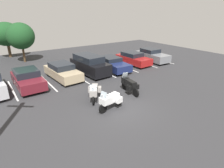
{
  "coord_description": "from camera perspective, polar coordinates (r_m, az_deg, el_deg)",
  "views": [
    {
      "loc": [
        -6.66,
        -8.46,
        5.91
      ],
      "look_at": [
        0.64,
        2.0,
        0.87
      ],
      "focal_mm": 29.81,
      "sensor_mm": 36.0,
      "label": 1
    }
  ],
  "objects": [
    {
      "name": "car_navy",
      "position": [
        19.99,
        -0.13,
        6.36
      ],
      "size": [
        2.13,
        4.99,
        1.34
      ],
      "color": "navy",
      "rests_on": "ground"
    },
    {
      "name": "car_maroon",
      "position": [
        16.7,
        -24.49,
        1.48
      ],
      "size": [
        1.95,
        4.37,
        1.49
      ],
      "color": "maroon",
      "rests_on": "ground"
    },
    {
      "name": "car_tan",
      "position": [
        17.78,
        -14.95,
        3.78
      ],
      "size": [
        2.15,
        4.71,
        1.44
      ],
      "color": "tan",
      "rests_on": "ground"
    },
    {
      "name": "motorcycle_third",
      "position": [
        14.25,
        5.33,
        -0.09
      ],
      "size": [
        0.96,
        2.19,
        1.45
      ],
      "color": "black",
      "rests_on": "ground"
    },
    {
      "name": "tree_far_left",
      "position": [
        28.86,
        -29.74,
        13.13
      ],
      "size": [
        3.75,
        3.75,
        4.59
      ],
      "color": "#4C3823",
      "rests_on": "ground"
    },
    {
      "name": "car_black",
      "position": [
        18.7,
        -6.89,
        5.97
      ],
      "size": [
        2.23,
        4.88,
        1.86
      ],
      "color": "black",
      "rests_on": "ground"
    },
    {
      "name": "car_grey",
      "position": [
        23.91,
        12.14,
        8.58
      ],
      "size": [
        2.08,
        4.58,
        1.52
      ],
      "color": "slate",
      "rests_on": "ground"
    },
    {
      "name": "motorcycle_second",
      "position": [
        13.06,
        -5.44,
        -2.22
      ],
      "size": [
        1.44,
        1.92,
        1.41
      ],
      "color": "black",
      "rests_on": "ground"
    },
    {
      "name": "parking_stripes",
      "position": [
        17.71,
        -14.61,
        1.35
      ],
      "size": [
        25.77,
        4.76,
        0.01
      ],
      "color": "silver",
      "rests_on": "ground"
    },
    {
      "name": "motorcycle_touring",
      "position": [
        11.79,
        -0.49,
        -4.87
      ],
      "size": [
        2.09,
        1.04,
        1.4
      ],
      "color": "black",
      "rests_on": "ground"
    },
    {
      "name": "car_red",
      "position": [
        22.14,
        6.48,
        7.8
      ],
      "size": [
        2.04,
        4.51,
        1.41
      ],
      "color": "maroon",
      "rests_on": "ground"
    },
    {
      "name": "tree_rear",
      "position": [
        25.08,
        -26.22,
        13.04
      ],
      "size": [
        3.15,
        3.15,
        4.67
      ],
      "color": "#4C3823",
      "rests_on": "ground"
    },
    {
      "name": "ground",
      "position": [
        12.3,
        2.92,
        -7.45
      ],
      "size": [
        44.0,
        44.0,
        0.1
      ],
      "primitive_type": "cube",
      "color": "#2D2D30"
    }
  ]
}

